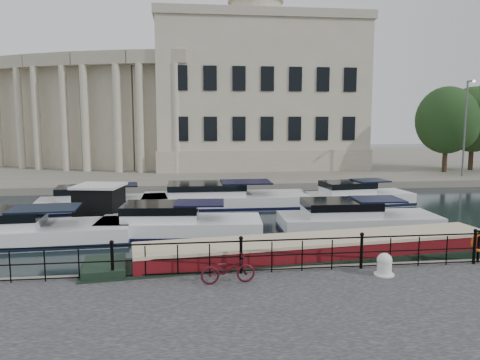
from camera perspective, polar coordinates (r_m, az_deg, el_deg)
name	(u,v)px	position (r m, az deg, el deg)	size (l,w,h in m)	color
ground_plane	(233,268)	(17.54, -0.82, -10.65)	(160.00, 160.00, 0.00)	black
far_bank	(197,163)	(55.84, -5.23, 2.13)	(120.00, 42.00, 0.55)	#6B665B
railing	(241,253)	(15.05, 0.12, -8.95)	(24.14, 0.14, 1.22)	black
civic_building	(189,104)	(51.31, -6.29, 9.21)	(53.55, 31.84, 16.85)	#ADA38C
bicycle	(228,269)	(14.25, -1.48, -10.83)	(0.57, 1.64, 0.86)	#430C16
mooring_bollard	(384,265)	(15.66, 17.19, -9.85)	(0.64, 0.64, 0.71)	silver
life_ring_post	(480,243)	(18.08, 27.22, -6.83)	(0.68, 0.19, 1.12)	black
narrowboat	(319,260)	(17.47, 9.63, -9.58)	(16.69, 4.12, 1.60)	black
harbour_hut	(100,207)	(25.14, -16.73, -3.16)	(3.58, 3.17, 2.19)	#6B665B
cabin_cruisers	(202,214)	(25.37, -4.69, -4.12)	(26.69, 10.98, 1.99)	silver
trees	(473,121)	(49.20, 26.52, 6.42)	(10.33, 6.99, 8.20)	black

